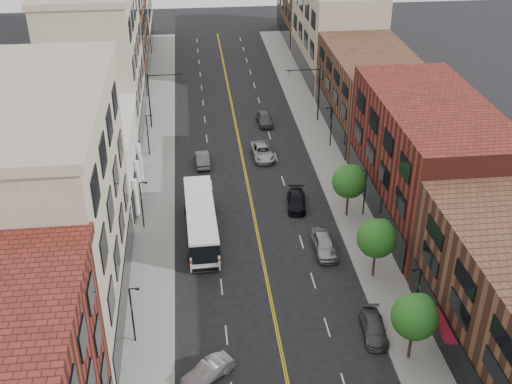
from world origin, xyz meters
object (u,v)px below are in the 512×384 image
object	(u,v)px
car_angle_b	(208,371)
car_lane_b	(262,152)
car_parked_mid	(374,328)
car_lane_behind	(203,159)
car_lane_a	(296,201)
car_lane_c	(264,118)
city_bus	(201,219)
car_parked_far	(324,244)

from	to	relation	value
car_angle_b	car_lane_b	world-z (taller)	car_lane_b
car_angle_b	car_parked_mid	bearing A→B (deg)	67.35
car_angle_b	car_lane_behind	distance (m)	33.24
car_angle_b	car_lane_a	bearing A→B (deg)	119.69
car_angle_b	car_lane_c	distance (m)	45.01
car_lane_a	car_lane_b	world-z (taller)	car_lane_b
car_lane_a	car_lane_c	distance (m)	21.26
car_lane_a	car_lane_behind	bearing A→B (deg)	139.31
car_lane_b	car_parked_mid	bearing A→B (deg)	-84.02
car_lane_c	car_lane_behind	bearing A→B (deg)	-131.14
city_bus	car_lane_c	size ratio (longest dim) A/B	2.74
car_parked_far	car_lane_behind	distance (m)	21.49
city_bus	car_parked_mid	bearing A→B (deg)	-51.46
car_parked_far	car_lane_behind	bearing A→B (deg)	118.69
car_parked_far	car_lane_behind	world-z (taller)	car_parked_far
car_lane_c	car_angle_b	bearing A→B (deg)	-104.82
city_bus	car_lane_a	xyz separation A→B (m)	(9.99, 4.31, -1.18)
car_parked_mid	car_lane_c	size ratio (longest dim) A/B	0.97
car_lane_behind	car_lane_a	xyz separation A→B (m)	(9.32, -10.46, -0.04)
car_parked_mid	car_lane_a	distance (m)	19.83
car_lane_a	car_parked_mid	bearing A→B (deg)	-74.16
car_lane_a	car_lane_b	size ratio (longest dim) A/B	0.88
city_bus	car_lane_b	world-z (taller)	city_bus
car_parked_mid	car_lane_a	bearing A→B (deg)	103.28
car_parked_far	city_bus	bearing A→B (deg)	159.92
car_parked_far	car_lane_a	distance (m)	8.36
car_parked_mid	car_lane_b	size ratio (longest dim) A/B	0.84
car_angle_b	car_lane_b	distance (m)	35.28
car_lane_behind	car_lane_a	distance (m)	14.01
car_parked_far	car_parked_mid	bearing A→B (deg)	-82.70
car_parked_far	car_lane_a	size ratio (longest dim) A/B	1.04
car_parked_mid	car_lane_c	distance (m)	41.03
car_parked_mid	car_angle_b	bearing A→B (deg)	-161.33
car_angle_b	car_lane_c	size ratio (longest dim) A/B	0.89
car_parked_mid	car_lane_b	bearing A→B (deg)	104.17
car_lane_a	car_lane_b	bearing A→B (deg)	108.24
car_lane_b	car_lane_c	distance (m)	9.76
car_parked_mid	car_parked_far	size ratio (longest dim) A/B	0.92
car_angle_b	car_parked_mid	distance (m)	13.38
car_parked_far	car_lane_b	bearing A→B (deg)	99.03
car_parked_mid	car_lane_a	world-z (taller)	car_lane_a
city_bus	car_parked_far	size ratio (longest dim) A/B	2.59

